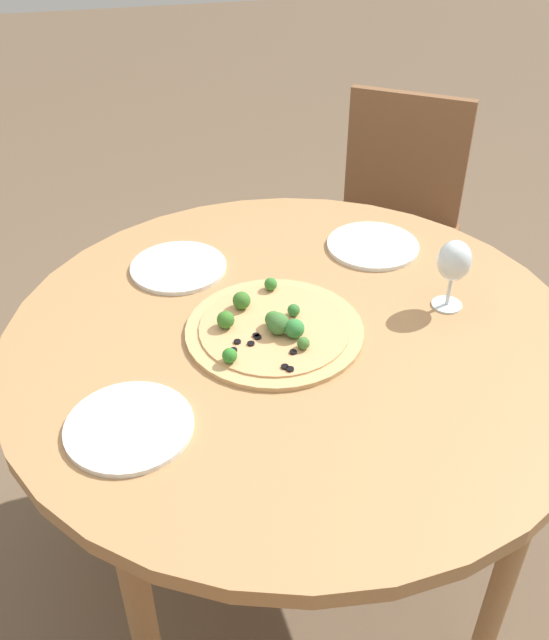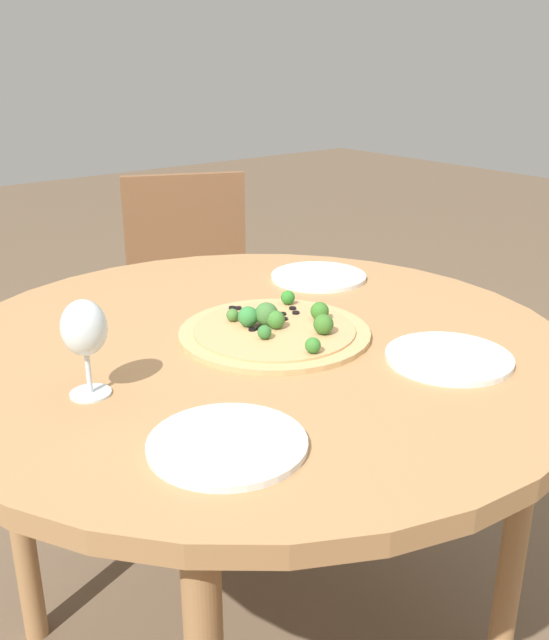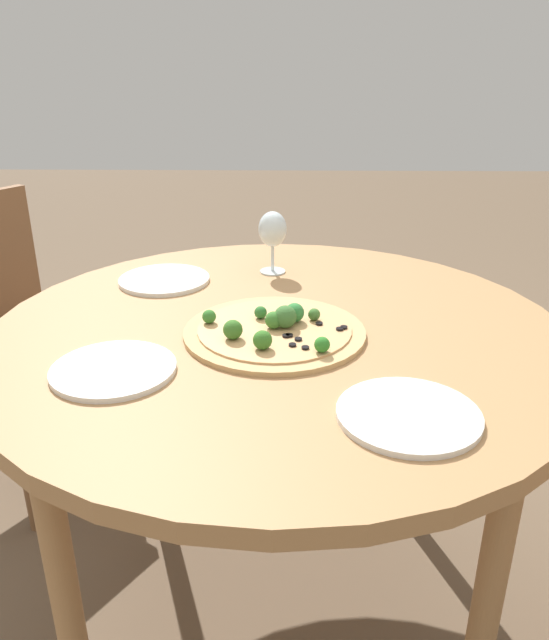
{
  "view_description": "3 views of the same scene",
  "coord_description": "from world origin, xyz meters",
  "px_view_note": "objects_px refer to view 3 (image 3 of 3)",
  "views": [
    {
      "loc": [
        -0.28,
        -1.08,
        1.6
      ],
      "look_at": [
        -0.04,
        0.01,
        0.77
      ],
      "focal_mm": 40.0,
      "sensor_mm": 36.0,
      "label": 1
    },
    {
      "loc": [
        0.72,
        0.95,
        1.23
      ],
      "look_at": [
        -0.04,
        0.01,
        0.77
      ],
      "focal_mm": 40.0,
      "sensor_mm": 36.0,
      "label": 2
    },
    {
      "loc": [
        -1.13,
        -0.01,
        1.24
      ],
      "look_at": [
        -0.04,
        0.01,
        0.77
      ],
      "focal_mm": 35.0,
      "sensor_mm": 36.0,
      "label": 3
    }
  ],
  "objects_px": {
    "plate_near": "(408,415)",
    "wine_glass": "(273,231)",
    "chair": "(12,333)",
    "plate_side": "(114,369)",
    "pizza": "(274,330)",
    "plate_far": "(164,280)"
  },
  "relations": [
    {
      "from": "plate_near",
      "to": "wine_glass",
      "type": "bearing_deg",
      "value": 18.14
    },
    {
      "from": "chair",
      "to": "plate_side",
      "type": "xyz_separation_m",
      "value": [
        -0.71,
        -0.51,
        0.26
      ]
    },
    {
      "from": "plate_side",
      "to": "plate_near",
      "type": "bearing_deg",
      "value": -105.81
    },
    {
      "from": "pizza",
      "to": "plate_near",
      "type": "xyz_separation_m",
      "value": [
        -0.29,
        -0.21,
        -0.01
      ]
    },
    {
      "from": "plate_near",
      "to": "plate_side",
      "type": "bearing_deg",
      "value": 74.19
    },
    {
      "from": "plate_near",
      "to": "plate_side",
      "type": "relative_size",
      "value": 1.02
    },
    {
      "from": "chair",
      "to": "plate_far",
      "type": "bearing_deg",
      "value": -83.67
    },
    {
      "from": "plate_far",
      "to": "chair",
      "type": "bearing_deg",
      "value": 63.09
    },
    {
      "from": "plate_far",
      "to": "plate_side",
      "type": "relative_size",
      "value": 1.0
    },
    {
      "from": "pizza",
      "to": "plate_side",
      "type": "distance_m",
      "value": 0.31
    },
    {
      "from": "wine_glass",
      "to": "plate_near",
      "type": "relative_size",
      "value": 0.7
    },
    {
      "from": "pizza",
      "to": "wine_glass",
      "type": "height_order",
      "value": "wine_glass"
    },
    {
      "from": "pizza",
      "to": "wine_glass",
      "type": "distance_m",
      "value": 0.38
    },
    {
      "from": "pizza",
      "to": "plate_side",
      "type": "height_order",
      "value": "pizza"
    },
    {
      "from": "chair",
      "to": "plate_far",
      "type": "height_order",
      "value": "chair"
    },
    {
      "from": "plate_near",
      "to": "plate_far",
      "type": "distance_m",
      "value": 0.75
    },
    {
      "from": "pizza",
      "to": "wine_glass",
      "type": "bearing_deg",
      "value": 1.74
    },
    {
      "from": "wine_glass",
      "to": "plate_far",
      "type": "bearing_deg",
      "value": 106.1
    },
    {
      "from": "plate_far",
      "to": "wine_glass",
      "type": "bearing_deg",
      "value": -73.9
    },
    {
      "from": "pizza",
      "to": "plate_near",
      "type": "bearing_deg",
      "value": -144.79
    },
    {
      "from": "chair",
      "to": "plate_far",
      "type": "xyz_separation_m",
      "value": [
        -0.26,
        -0.52,
        0.26
      ]
    },
    {
      "from": "wine_glass",
      "to": "plate_near",
      "type": "height_order",
      "value": "wine_glass"
    }
  ]
}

